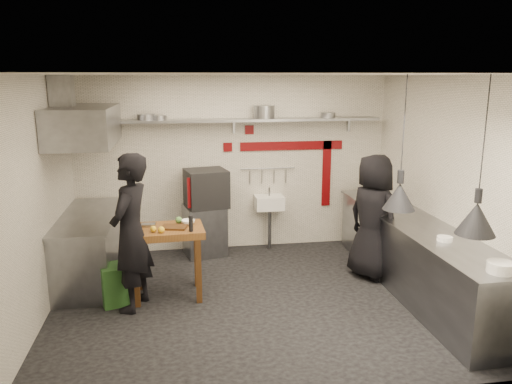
{
  "coord_description": "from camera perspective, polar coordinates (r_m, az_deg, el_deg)",
  "views": [
    {
      "loc": [
        -0.92,
        -5.81,
        2.77
      ],
      "look_at": [
        0.07,
        0.3,
        1.34
      ],
      "focal_mm": 35.0,
      "sensor_mm": 36.0,
      "label": 1
    }
  ],
  "objects": [
    {
      "name": "plate_stack",
      "position": [
        5.38,
        26.13,
        -7.74
      ],
      "size": [
        0.32,
        0.32,
        0.11
      ],
      "primitive_type": "cylinder",
      "rotation": [
        0.0,
        0.0,
        0.33
      ],
      "color": "white",
      "rests_on": "counter_right_top"
    },
    {
      "name": "red_band_vert",
      "position": [
        8.42,
        8.05,
        2.11
      ],
      "size": [
        0.14,
        0.02,
        1.1
      ],
      "primitive_type": "cube",
      "color": "#640709",
      "rests_on": "wall_back"
    },
    {
      "name": "veg_ball",
      "position": [
        6.52,
        -8.83,
        -3.19
      ],
      "size": [
        0.12,
        0.12,
        0.09
      ],
      "primitive_type": "sphere",
      "rotation": [
        0.0,
        0.0,
        -0.41
      ],
      "color": "#4F873A",
      "rests_on": "prep_table"
    },
    {
      "name": "pan_far_left",
      "position": [
        7.76,
        -12.45,
        8.37
      ],
      "size": [
        0.34,
        0.34,
        0.09
      ],
      "primitive_type": "cylinder",
      "rotation": [
        0.0,
        0.0,
        0.31
      ],
      "color": "slate",
      "rests_on": "back_shelf"
    },
    {
      "name": "heat_lamp_far",
      "position": [
        5.23,
        24.47,
        3.66
      ],
      "size": [
        0.43,
        0.43,
        1.55
      ],
      "primitive_type": null,
      "rotation": [
        0.0,
        0.0,
        -0.13
      ],
      "color": "black",
      "rests_on": "ceiling"
    },
    {
      "name": "counter_left_top",
      "position": [
        7.21,
        -18.71,
        -2.61
      ],
      "size": [
        0.76,
        2.0,
        0.03
      ],
      "primitive_type": "cube",
      "color": "slate",
      "rests_on": "counter_left"
    },
    {
      "name": "chef_left",
      "position": [
        6.14,
        -14.11,
        -4.55
      ],
      "size": [
        0.67,
        0.81,
        1.92
      ],
      "primitive_type": "imported",
      "rotation": [
        0.0,
        0.0,
        -1.91
      ],
      "color": "black",
      "rests_on": "floor"
    },
    {
      "name": "stock_pot",
      "position": [
        7.87,
        0.94,
        9.13
      ],
      "size": [
        0.43,
        0.43,
        0.2
      ],
      "primitive_type": "cylinder",
      "rotation": [
        0.0,
        0.0,
        -0.38
      ],
      "color": "slate",
      "rests_on": "back_shelf"
    },
    {
      "name": "utensil_rail",
      "position": [
        8.14,
        1.36,
        2.72
      ],
      "size": [
        0.9,
        0.02,
        0.02
      ],
      "primitive_type": "cylinder",
      "rotation": [
        0.0,
        1.57,
        0.0
      ],
      "color": "slate",
      "rests_on": "wall_back"
    },
    {
      "name": "cutting_board",
      "position": [
        6.36,
        -9.34,
        -3.98
      ],
      "size": [
        0.36,
        0.29,
        0.02
      ],
      "primitive_type": "cube",
      "rotation": [
        0.0,
        0.0,
        -0.24
      ],
      "color": "#472911",
      "rests_on": "prep_table"
    },
    {
      "name": "green_bin",
      "position": [
        6.56,
        -15.78,
        -10.11
      ],
      "size": [
        0.44,
        0.44,
        0.5
      ],
      "primitive_type": "cube",
      "rotation": [
        0.0,
        0.0,
        0.33
      ],
      "color": "#295A24",
      "rests_on": "floor"
    },
    {
      "name": "ceiling",
      "position": [
        5.88,
        -0.21,
        13.29
      ],
      "size": [
        5.0,
        5.0,
        0.0
      ],
      "primitive_type": "plane",
      "color": "silver",
      "rests_on": "floor"
    },
    {
      "name": "shelf_bracket_left",
      "position": [
        7.98,
        -16.34,
        7.08
      ],
      "size": [
        0.04,
        0.06,
        0.24
      ],
      "primitive_type": "cube",
      "color": "slate",
      "rests_on": "wall_back"
    },
    {
      "name": "back_shelf",
      "position": [
        7.81,
        -2.43,
        8.21
      ],
      "size": [
        4.6,
        0.34,
        0.04
      ],
      "primitive_type": "cube",
      "color": "slate",
      "rests_on": "wall_back"
    },
    {
      "name": "bowl",
      "position": [
        6.49,
        -7.77,
        -3.42
      ],
      "size": [
        0.21,
        0.21,
        0.06
      ],
      "primitive_type": "imported",
      "rotation": [
        0.0,
        0.0,
        0.21
      ],
      "color": "white",
      "rests_on": "prep_table"
    },
    {
      "name": "sink_drain",
      "position": [
        8.2,
        1.55,
        -4.26
      ],
      "size": [
        0.06,
        0.06,
        0.66
      ],
      "primitive_type": "cylinder",
      "color": "slate",
      "rests_on": "floor"
    },
    {
      "name": "shelf_bracket_mid",
      "position": [
        7.97,
        -2.55,
        7.58
      ],
      "size": [
        0.04,
        0.06,
        0.24
      ],
      "primitive_type": "cube",
      "color": "slate",
      "rests_on": "wall_back"
    },
    {
      "name": "pan_right",
      "position": [
        8.12,
        8.23,
        8.69
      ],
      "size": [
        0.27,
        0.27,
        0.08
      ],
      "primitive_type": "cylinder",
      "rotation": [
        0.0,
        0.0,
        -0.19
      ],
      "color": "slate",
      "rests_on": "back_shelf"
    },
    {
      "name": "pepper_mill",
      "position": [
        6.17,
        -7.45,
        -3.6
      ],
      "size": [
        0.07,
        0.07,
        0.2
      ],
      "primitive_type": "cylinder",
      "rotation": [
        0.0,
        0.0,
        -0.42
      ],
      "color": "black",
      "rests_on": "prep_table"
    },
    {
      "name": "combi_oven",
      "position": [
        7.76,
        -5.7,
        0.43
      ],
      "size": [
        0.71,
        0.68,
        0.58
      ],
      "primitive_type": "cube",
      "rotation": [
        0.0,
        0.0,
        0.2
      ],
      "color": "black",
      "rests_on": "oven_stand"
    },
    {
      "name": "hand_sink",
      "position": [
        8.12,
        1.52,
        -1.21
      ],
      "size": [
        0.46,
        0.34,
        0.22
      ],
      "primitive_type": "cube",
      "color": "white",
      "rests_on": "wall_back"
    },
    {
      "name": "counter_left",
      "position": [
        7.35,
        -18.45,
        -6.11
      ],
      "size": [
        0.7,
        1.9,
        0.9
      ],
      "primitive_type": "cube",
      "color": "slate",
      "rests_on": "floor"
    },
    {
      "name": "small_bowl_right",
      "position": [
        6.16,
        20.76,
        -5.02
      ],
      "size": [
        0.23,
        0.23,
        0.05
      ],
      "primitive_type": "cylinder",
      "rotation": [
        0.0,
        0.0,
        0.37
      ],
      "color": "white",
      "rests_on": "counter_right_top"
    },
    {
      "name": "lemon_a",
      "position": [
        6.23,
        -11.66,
        -4.16
      ],
      "size": [
        0.1,
        0.1,
        0.08
      ],
      "primitive_type": "sphere",
      "rotation": [
        0.0,
        0.0,
        -0.31
      ],
      "color": "yellow",
      "rests_on": "prep_table"
    },
    {
      "name": "pan_mid_left",
      "position": [
        7.76,
        -11.05,
        8.36
      ],
      "size": [
        0.29,
        0.29,
        0.07
      ],
      "primitive_type": "cylinder",
      "rotation": [
        0.0,
        0.0,
        -0.31
      ],
      "color": "slate",
      "rests_on": "back_shelf"
    },
    {
      "name": "prep_table",
      "position": [
        6.54,
        -10.05,
        -7.89
      ],
      "size": [
        0.95,
        0.69,
        0.92
      ],
      "primitive_type": null,
      "rotation": [
        0.0,
        0.0,
        0.06
      ],
      "color": "brown",
      "rests_on": "floor"
    },
    {
      "name": "floor",
      "position": [
        6.5,
        -0.19,
        -12.22
      ],
      "size": [
        5.0,
        5.0,
        0.0
      ],
      "primitive_type": "plane",
      "color": "black",
      "rests_on": "ground"
    },
    {
      "name": "wall_front",
      "position": [
        4.06,
        4.47,
        -6.74
      ],
      "size": [
        5.0,
        0.04,
        2.8
      ],
      "primitive_type": "cube",
      "color": "silver",
      "rests_on": "floor"
    },
    {
      "name": "steel_tray",
      "position": [
        6.5,
        -12.21,
        -3.7
      ],
      "size": [
        0.19,
        0.13,
        0.03
      ],
      "primitive_type": "cube",
      "rotation": [
        0.0,
        0.0,
        -0.07
      ],
      "color": "slate",
      "rests_on": "prep_table"
    },
    {
      "name": "lemon_b",
      "position": [
        6.19,
        -10.78,
        -4.26
      ],
      "size": [
        0.1,
        0.1,
        0.08
      ],
      "primitive_type": "sphere",
      "rotation": [
        0.0,
        0.0,
        -0.19
      ],
      "color": "yellow",
      "rests_on": "prep_table"
    },
    {
      "name": "oven_stand",
      "position": [
        7.99,
        -5.87,
        -4.35
      ],
      "size": [
        0.7,
        0.66,
        0.8
      ],
      "primitive_type": "cube",
      "rotation": [
        0.0,
        0.0,
        0.2
      ],
      "color": "slate",
      "rests_on": "floor"
    },
    {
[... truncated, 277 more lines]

